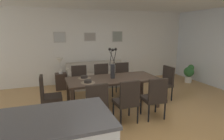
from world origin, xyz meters
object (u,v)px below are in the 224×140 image
dining_chair_near_left (96,104)px  framed_picture_center (90,37)px  dining_chair_mid_left (155,96)px  framed_picture_right (117,37)px  dining_chair_head_west (48,94)px  table_lamp (60,62)px  side_table (61,81)px  bowl_near_left (88,81)px  dining_chair_far_left (127,99)px  framed_picture_left (60,37)px  dining_chair_head_east (165,81)px  bowl_near_right (84,77)px  potted_plant (189,73)px  dining_chair_mid_right (124,77)px  sofa (97,78)px  centerpiece_vase (113,67)px  dining_chair_far_right (103,78)px  dining_chair_near_right (80,81)px  dining_table (113,81)px

dining_chair_near_left → framed_picture_center: 3.59m
dining_chair_mid_left → framed_picture_right: framed_picture_right is taller
dining_chair_head_west → table_lamp: bearing=78.0°
dining_chair_near_left → framed_picture_center: framed_picture_center is taller
side_table → bowl_near_left: bearing=-77.9°
dining_chair_far_left → framed_picture_left: framed_picture_left is taller
dining_chair_head_east → table_lamp: (-2.64, 1.88, 0.38)m
dining_chair_mid_left → dining_chair_head_west: same height
bowl_near_right → potted_plant: (4.04, 0.95, -0.41)m
bowl_near_right → framed_picture_right: 2.94m
dining_chair_mid_right → potted_plant: (2.72, 0.27, -0.14)m
dining_chair_near_left → sofa: dining_chair_near_left is taller
framed_picture_center → bowl_near_left: bearing=-104.0°
table_lamp → dining_chair_mid_left: bearing=-58.0°
potted_plant → dining_chair_mid_left: bearing=-143.0°
centerpiece_vase → potted_plant: 3.63m
bowl_near_left → dining_chair_mid_left: bearing=-28.0°
dining_chair_head_east → dining_chair_far_right: bearing=149.9°
sofa → table_lamp: size_ratio=3.94×
centerpiece_vase → framed_picture_left: size_ratio=1.84×
framed_picture_center → potted_plant: framed_picture_center is taller
dining_chair_near_right → side_table: dining_chair_near_right is taller
dining_chair_near_left → sofa: size_ratio=0.46×
dining_chair_head_west → dining_chair_head_east: same height
dining_table → sofa: 1.95m
dining_chair_far_left → dining_chair_mid_left: size_ratio=1.00×
dining_chair_mid_left → bowl_near_right: bearing=139.2°
dining_chair_far_right → framed_picture_left: 2.19m
bowl_near_right → potted_plant: size_ratio=0.25×
centerpiece_vase → sofa: 2.05m
centerpiece_vase → framed_picture_center: (-0.00, 2.44, 0.64)m
sofa → table_lamp: 1.35m
dining_chair_mid_left → table_lamp: table_lamp is taller
dining_table → dining_chair_mid_left: dining_chair_mid_left is taller
centerpiece_vase → table_lamp: centerpiece_vase is taller
table_lamp → framed_picture_left: size_ratio=1.27×
dining_chair_head_east → framed_picture_center: framed_picture_center is taller
dining_chair_far_right → dining_chair_head_east: 1.75m
dining_chair_near_left → side_table: dining_chair_near_left is taller
dining_chair_head_west → sofa: (1.61, 1.92, -0.23)m
dining_table → dining_chair_head_east: size_ratio=2.39×
sofa → table_lamp: bearing=-179.8°
bowl_near_left → sofa: (0.75, 2.12, -0.50)m
dining_chair_mid_right → potted_plant: dining_chair_mid_right is taller
dining_chair_mid_right → centerpiece_vase: centerpiece_vase is taller
dining_chair_far_left → table_lamp: table_lamp is taller
sofa → potted_plant: size_ratio=3.00×
dining_chair_near_left → bowl_near_right: size_ratio=5.41×
dining_table → dining_chair_mid_right: 1.12m
framed_picture_center → dining_chair_mid_right: bearing=-66.8°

